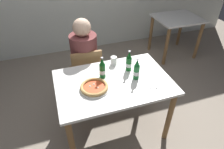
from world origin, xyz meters
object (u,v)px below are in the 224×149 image
pizza_margherita_near (94,87)px  beer_bottle_center (137,70)px  chair_behind_table (87,72)px  paper_cup (114,60)px  diner_seated (85,64)px  beer_bottle_left (129,62)px  napkin_with_cutlery (151,83)px  dining_table_main (113,89)px  dining_table_background (176,26)px  beer_bottle_right (102,69)px

pizza_margherita_near → beer_bottle_center: (0.46, 0.03, 0.08)m
chair_behind_table → paper_cup: 0.52m
diner_seated → beer_bottle_left: diner_seated is taller
beer_bottle_left → napkin_with_cutlery: (0.13, -0.29, -0.10)m
paper_cup → dining_table_main: bearing=-109.3°
dining_table_background → napkin_with_cutlery: bearing=-131.3°
diner_seated → dining_table_background: size_ratio=1.51×
dining_table_main → napkin_with_cutlery: size_ratio=5.77×
diner_seated → beer_bottle_right: diner_seated is taller
dining_table_background → diner_seated: bearing=-159.3°
chair_behind_table → beer_bottle_left: (0.40, -0.47, 0.37)m
beer_bottle_center → beer_bottle_right: bearing=158.0°
pizza_margherita_near → chair_behind_table: bearing=85.9°
dining_table_main → diner_seated: size_ratio=0.99×
beer_bottle_center → beer_bottle_right: 0.36m
diner_seated → paper_cup: 0.50m
diner_seated → beer_bottle_left: 0.71m
diner_seated → pizza_margherita_near: bearing=-93.9°
diner_seated → pizza_margherita_near: (-0.05, -0.72, 0.19)m
beer_bottle_center → paper_cup: (-0.14, 0.34, -0.06)m
dining_table_main → napkin_with_cutlery: (0.36, -0.15, 0.12)m
diner_seated → beer_bottle_left: size_ratio=4.89×
pizza_margherita_near → napkin_with_cutlery: pizza_margherita_near is taller
beer_bottle_left → beer_bottle_center: 0.17m
chair_behind_table → paper_cup: (0.28, -0.30, 0.32)m
pizza_margherita_near → paper_cup: (0.33, 0.36, 0.03)m
dining_table_main → chair_behind_table: (-0.17, 0.61, -0.15)m
paper_cup → diner_seated: bearing=128.3°
chair_behind_table → beer_bottle_center: (0.42, -0.64, 0.37)m
pizza_margherita_near → beer_bottle_right: 0.22m
dining_table_background → beer_bottle_center: (-1.45, -1.40, 0.26)m
beer_bottle_left → napkin_with_cutlery: bearing=-65.4°
chair_behind_table → dining_table_background: 2.02m
diner_seated → dining_table_background: diner_seated is taller
paper_cup → pizza_margherita_near: bearing=-132.1°
pizza_margherita_near → beer_bottle_left: bearing=23.5°
chair_behind_table → pizza_margherita_near: size_ratio=2.82×
beer_bottle_left → chair_behind_table: bearing=130.0°
dining_table_background → paper_cup: bearing=-146.2°
dining_table_main → diner_seated: 0.68m
pizza_margherita_near → dining_table_main: bearing=14.6°
beer_bottle_right → beer_bottle_left: bearing=6.1°
dining_table_main → napkin_with_cutlery: 0.41m
beer_bottle_center → pizza_margherita_near: bearing=-176.6°
chair_behind_table → beer_bottle_left: bearing=131.0°
dining_table_main → dining_table_background: size_ratio=1.50×
beer_bottle_center → paper_cup: beer_bottle_center is taller
chair_behind_table → napkin_with_cutlery: chair_behind_table is taller
dining_table_background → beer_bottle_right: size_ratio=3.24×
dining_table_background → beer_bottle_left: (-1.47, -1.23, 0.26)m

